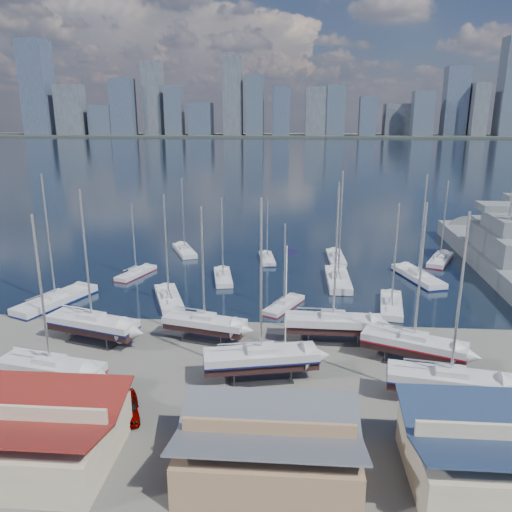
# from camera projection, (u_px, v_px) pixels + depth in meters

# --- Properties ---
(ground) EXTENTS (1400.00, 1400.00, 0.00)m
(ground) POSITION_uv_depth(u_px,v_px,m) (277.00, 363.00, 49.87)
(ground) COLOR #605E59
(ground) RESTS_ON ground
(water) EXTENTS (1400.00, 600.00, 0.40)m
(water) POSITION_uv_depth(u_px,v_px,m) (292.00, 152.00, 347.52)
(water) COLOR #192D3B
(water) RESTS_ON ground
(far_shore) EXTENTS (1400.00, 80.00, 2.20)m
(far_shore) POSITION_uv_depth(u_px,v_px,m) (294.00, 136.00, 596.79)
(far_shore) COLOR #2D332D
(far_shore) RESTS_ON ground
(skyline) EXTENTS (639.14, 43.80, 107.69)m
(skyline) POSITION_uv_depth(u_px,v_px,m) (287.00, 103.00, 581.10)
(skyline) COLOR #475166
(skyline) RESTS_ON far_shore
(shed_red) EXTENTS (14.70, 9.45, 4.51)m
(shed_red) POSITION_uv_depth(u_px,v_px,m) (14.00, 432.00, 35.19)
(shed_red) COLOR #BFB293
(shed_red) RESTS_ON ground
(shed_grey) EXTENTS (12.60, 8.40, 4.17)m
(shed_grey) POSITION_uv_depth(u_px,v_px,m) (269.00, 446.00, 33.93)
(shed_grey) COLOR #8C6B4C
(shed_grey) RESTS_ON ground
(shed_blue) EXTENTS (13.65, 9.45, 4.71)m
(shed_blue) POSITION_uv_depth(u_px,v_px,m) (512.00, 454.00, 32.69)
(shed_blue) COLOR #BFB293
(shed_blue) RESTS_ON ground
(sailboat_cradle_0) EXTENTS (10.81, 5.79, 16.77)m
(sailboat_cradle_0) POSITION_uv_depth(u_px,v_px,m) (93.00, 324.00, 53.92)
(sailboat_cradle_0) COLOR #2D2D33
(sailboat_cradle_0) RESTS_ON ground
(sailboat_cradle_1) EXTENTS (10.33, 4.74, 16.10)m
(sailboat_cradle_1) POSITION_uv_depth(u_px,v_px,m) (51.00, 369.00, 44.40)
(sailboat_cradle_1) COLOR #2D2D33
(sailboat_cradle_1) RESTS_ON ground
(sailboat_cradle_2) EXTENTS (9.43, 4.69, 14.92)m
(sailboat_cradle_2) POSITION_uv_depth(u_px,v_px,m) (205.00, 323.00, 54.29)
(sailboat_cradle_2) COLOR #2D2D33
(sailboat_cradle_2) RESTS_ON ground
(sailboat_cradle_3) EXTENTS (11.05, 5.17, 17.14)m
(sailboat_cradle_3) POSITION_uv_depth(u_px,v_px,m) (261.00, 358.00, 46.24)
(sailboat_cradle_3) COLOR #2D2D33
(sailboat_cradle_3) RESTS_ON ground
(sailboat_cradle_4) EXTENTS (10.49, 3.15, 16.95)m
(sailboat_cradle_4) POSITION_uv_depth(u_px,v_px,m) (333.00, 323.00, 54.13)
(sailboat_cradle_4) COLOR #2D2D33
(sailboat_cradle_4) RESTS_ON ground
(sailboat_cradle_5) EXTENTS (10.74, 4.69, 16.74)m
(sailboat_cradle_5) POSITION_uv_depth(u_px,v_px,m) (450.00, 381.00, 42.25)
(sailboat_cradle_5) COLOR #2D2D33
(sailboat_cradle_5) RESTS_ON ground
(sailboat_cradle_6) EXTENTS (10.36, 6.52, 16.25)m
(sailboat_cradle_6) POSITION_uv_depth(u_px,v_px,m) (414.00, 344.00, 49.18)
(sailboat_cradle_6) COLOR #2D2D33
(sailboat_cradle_6) RESTS_ON ground
(sailboat_moored_0) EXTENTS (7.61, 12.31, 17.84)m
(sailboat_moored_0) POSITION_uv_depth(u_px,v_px,m) (56.00, 302.00, 65.44)
(sailboat_moored_0) COLOR black
(sailboat_moored_0) RESTS_ON water
(sailboat_moored_1) EXTENTS (4.76, 8.29, 11.96)m
(sailboat_moored_1) POSITION_uv_depth(u_px,v_px,m) (136.00, 274.00, 77.06)
(sailboat_moored_1) COLOR black
(sailboat_moored_1) RESTS_ON water
(sailboat_moored_2) EXTENTS (6.24, 9.63, 14.16)m
(sailboat_moored_2) POSITION_uv_depth(u_px,v_px,m) (185.00, 251.00, 89.69)
(sailboat_moored_2) COLOR black
(sailboat_moored_2) RESTS_ON water
(sailboat_moored_3) EXTENTS (6.23, 10.43, 15.08)m
(sailboat_moored_3) POSITION_uv_depth(u_px,v_px,m) (169.00, 300.00, 66.05)
(sailboat_moored_3) COLOR black
(sailboat_moored_3) RESTS_ON water
(sailboat_moored_4) EXTENTS (4.06, 8.94, 13.04)m
(sailboat_moored_4) POSITION_uv_depth(u_px,v_px,m) (223.00, 278.00, 75.08)
(sailboat_moored_4) COLOR black
(sailboat_moored_4) RESTS_ON water
(sailboat_moored_5) EXTENTS (3.35, 8.04, 11.65)m
(sailboat_moored_5) POSITION_uv_depth(u_px,v_px,m) (267.00, 259.00, 84.88)
(sailboat_moored_5) COLOR black
(sailboat_moored_5) RESTS_ON water
(sailboat_moored_6) EXTENTS (5.44, 7.89, 11.59)m
(sailboat_moored_6) POSITION_uv_depth(u_px,v_px,m) (284.00, 306.00, 64.07)
(sailboat_moored_6) COLOR black
(sailboat_moored_6) RESTS_ON water
(sailboat_moored_7) EXTENTS (3.22, 11.45, 17.28)m
(sailboat_moored_7) POSITION_uv_depth(u_px,v_px,m) (338.00, 281.00, 73.58)
(sailboat_moored_7) COLOR black
(sailboat_moored_7) RESTS_ON water
(sailboat_moored_8) EXTENTS (2.92, 9.49, 14.07)m
(sailboat_moored_8) POSITION_uv_depth(u_px,v_px,m) (336.00, 259.00, 85.27)
(sailboat_moored_8) COLOR black
(sailboat_moored_8) RESTS_ON water
(sailboat_moored_9) EXTENTS (4.15, 9.76, 14.28)m
(sailboat_moored_9) POSITION_uv_depth(u_px,v_px,m) (391.00, 306.00, 63.85)
(sailboat_moored_9) COLOR black
(sailboat_moored_9) RESTS_ON water
(sailboat_moored_10) EXTENTS (6.22, 11.52, 16.59)m
(sailboat_moored_10) POSITION_uv_depth(u_px,v_px,m) (418.00, 278.00, 75.12)
(sailboat_moored_10) COLOR black
(sailboat_moored_10) RESTS_ON water
(sailboat_moored_11) EXTENTS (6.62, 9.86, 14.41)m
(sailboat_moored_11) POSITION_uv_depth(u_px,v_px,m) (440.00, 261.00, 84.00)
(sailboat_moored_11) COLOR black
(sailboat_moored_11) RESTS_ON water
(naval_ship_east) EXTENTS (10.72, 52.89, 18.73)m
(naval_ship_east) POSITION_uv_depth(u_px,v_px,m) (503.00, 261.00, 78.97)
(naval_ship_east) COLOR #5A5E64
(naval_ship_east) RESTS_ON water
(car_a) EXTENTS (3.51, 5.16, 1.63)m
(car_a) POSITION_uv_depth(u_px,v_px,m) (127.00, 407.00, 40.83)
(car_a) COLOR gray
(car_a) RESTS_ON ground
(car_b) EXTENTS (4.95, 3.23, 1.54)m
(car_b) POSITION_uv_depth(u_px,v_px,m) (279.00, 428.00, 38.20)
(car_b) COLOR gray
(car_b) RESTS_ON ground
(car_c) EXTENTS (3.98, 5.92, 1.51)m
(car_c) POSITION_uv_depth(u_px,v_px,m) (281.00, 427.00, 38.36)
(car_c) COLOR gray
(car_c) RESTS_ON ground
(car_d) EXTENTS (3.69, 5.92, 1.60)m
(car_d) POSITION_uv_depth(u_px,v_px,m) (443.00, 430.00, 37.86)
(car_d) COLOR gray
(car_d) RESTS_ON ground
(flagpole) EXTENTS (1.01, 0.12, 11.35)m
(flagpole) POSITION_uv_depth(u_px,v_px,m) (287.00, 292.00, 50.87)
(flagpole) COLOR white
(flagpole) RESTS_ON ground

